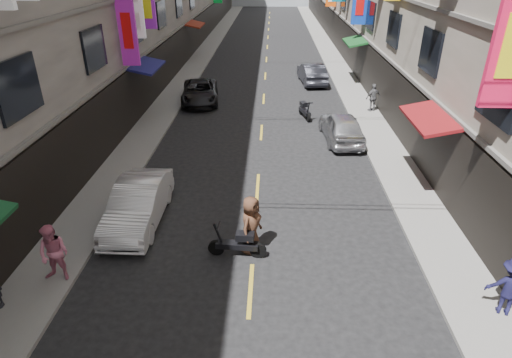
# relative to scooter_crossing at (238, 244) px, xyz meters

# --- Properties ---
(sidewalk_left) EXTENTS (2.00, 90.00, 0.12)m
(sidewalk_left) POSITION_rel_scooter_crossing_xyz_m (-5.55, 28.49, -0.38)
(sidewalk_left) COLOR slate
(sidewalk_left) RESTS_ON ground
(sidewalk_right) EXTENTS (2.00, 90.00, 0.12)m
(sidewalk_right) POSITION_rel_scooter_crossing_xyz_m (6.45, 28.49, -0.38)
(sidewalk_right) COLOR slate
(sidewalk_right) RESTS_ON ground
(street_awnings) EXTENTS (13.99, 35.20, 0.41)m
(street_awnings) POSITION_rel_scooter_crossing_xyz_m (-0.81, 12.49, 2.56)
(street_awnings) COLOR #134924
(street_awnings) RESTS_ON ground
(lane_markings) EXTENTS (0.12, 80.20, 0.01)m
(lane_markings) POSITION_rel_scooter_crossing_xyz_m (0.45, 25.49, -0.44)
(lane_markings) COLOR gold
(lane_markings) RESTS_ON ground
(scooter_crossing) EXTENTS (1.80, 0.50, 1.14)m
(scooter_crossing) POSITION_rel_scooter_crossing_xyz_m (0.00, 0.00, 0.00)
(scooter_crossing) COLOR black
(scooter_crossing) RESTS_ON ground
(scooter_far_right) EXTENTS (0.70, 1.77, 1.14)m
(scooter_far_right) POSITION_rel_scooter_crossing_xyz_m (2.85, 12.87, 0.00)
(scooter_far_right) COLOR black
(scooter_far_right) RESTS_ON ground
(car_left_mid) EXTENTS (1.53, 4.38, 1.44)m
(car_left_mid) POSITION_rel_scooter_crossing_xyz_m (-3.55, 1.78, 0.28)
(car_left_mid) COLOR white
(car_left_mid) RESTS_ON ground
(car_left_far) EXTENTS (2.75, 4.97, 1.32)m
(car_left_far) POSITION_rel_scooter_crossing_xyz_m (-3.55, 15.61, 0.22)
(car_left_far) COLOR black
(car_left_far) RESTS_ON ground
(car_right_mid) EXTENTS (2.02, 4.38, 1.45)m
(car_right_mid) POSITION_rel_scooter_crossing_xyz_m (4.45, 9.55, 0.28)
(car_right_mid) COLOR #B8B9BD
(car_right_mid) RESTS_ON ground
(car_right_far) EXTENTS (2.00, 4.52, 1.44)m
(car_right_far) POSITION_rel_scooter_crossing_xyz_m (3.85, 20.49, 0.28)
(car_right_far) COLOR #292A31
(car_right_far) RESTS_ON ground
(pedestrian_lfar) EXTENTS (0.90, 0.67, 1.75)m
(pedestrian_lfar) POSITION_rel_scooter_crossing_xyz_m (-4.95, -1.37, 0.55)
(pedestrian_lfar) COLOR #D26F8A
(pedestrian_lfar) RESTS_ON sidewalk_left
(pedestrian_rnear) EXTENTS (1.18, 0.89, 1.64)m
(pedestrian_rnear) POSITION_rel_scooter_crossing_xyz_m (6.96, -2.21, 0.50)
(pedestrian_rnear) COLOR #151437
(pedestrian_rnear) RESTS_ON sidewalk_right
(pedestrian_rfar) EXTENTS (1.07, 0.85, 1.60)m
(pedestrian_rfar) POSITION_rel_scooter_crossing_xyz_m (6.89, 13.92, 0.48)
(pedestrian_rfar) COLOR #5A595C
(pedestrian_rfar) RESTS_ON sidewalk_right
(pedestrian_crossing) EXTENTS (0.98, 1.12, 1.91)m
(pedestrian_crossing) POSITION_rel_scooter_crossing_xyz_m (0.38, 0.29, 0.51)
(pedestrian_crossing) COLOR #4D2E1E
(pedestrian_crossing) RESTS_ON ground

